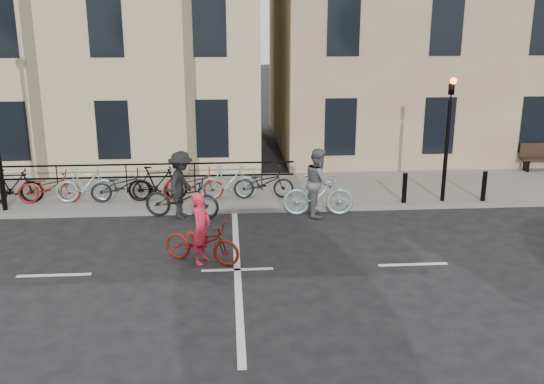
{
  "coord_description": "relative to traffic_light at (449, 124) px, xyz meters",
  "views": [
    {
      "loc": [
        -0.16,
        -12.49,
        5.43
      ],
      "look_at": [
        0.95,
        2.38,
        1.1
      ],
      "focal_mm": 40.0,
      "sensor_mm": 36.0,
      "label": 1
    }
  ],
  "objects": [
    {
      "name": "cyclist_dark",
      "position": [
        -7.66,
        -0.56,
        -1.71
      ],
      "size": [
        2.25,
        1.36,
        1.9
      ],
      "rotation": [
        0.0,
        0.0,
        1.32
      ],
      "color": "black",
      "rests_on": "ground"
    },
    {
      "name": "building_west",
      "position": [
        -15.2,
        8.66,
        2.7
      ],
      "size": [
        20.0,
        10.0,
        10.0
      ],
      "primitive_type": "cube",
      "color": "#C9BA88",
      "rests_on": "sidewalk"
    },
    {
      "name": "traffic_light",
      "position": [
        0.0,
        0.0,
        0.0
      ],
      "size": [
        0.18,
        0.3,
        3.9
      ],
      "color": "black",
      "rests_on": "sidewalk"
    },
    {
      "name": "bollard_west",
      "position": [
        1.2,
        -0.09,
        -1.85
      ],
      "size": [
        0.14,
        0.14,
        0.9
      ],
      "primitive_type": "cylinder",
      "color": "black",
      "rests_on": "sidewalk"
    },
    {
      "name": "parked_bikes",
      "position": [
        -9.5,
        0.7,
        -1.81
      ],
      "size": [
        10.4,
        1.23,
        1.05
      ],
      "color": "black",
      "rests_on": "sidewalk"
    },
    {
      "name": "cyclist_pink",
      "position": [
        -6.99,
        -3.83,
        -1.88
      ],
      "size": [
        1.96,
        1.35,
        1.66
      ],
      "rotation": [
        0.0,
        0.0,
        1.15
      ],
      "color": "maroon",
      "rests_on": "ground"
    },
    {
      "name": "ground",
      "position": [
        -6.2,
        -4.34,
        -2.45
      ],
      "size": [
        120.0,
        120.0,
        0.0
      ],
      "primitive_type": "plane",
      "color": "black",
      "rests_on": "ground"
    },
    {
      "name": "bench",
      "position": [
        4.8,
        3.39,
        -1.78
      ],
      "size": [
        1.6,
        0.41,
        0.97
      ],
      "color": "black",
      "rests_on": "sidewalk"
    },
    {
      "name": "bollard_east",
      "position": [
        -1.2,
        -0.09,
        -1.85
      ],
      "size": [
        0.14,
        0.14,
        0.9
      ],
      "primitive_type": "cylinder",
      "color": "black",
      "rests_on": "sidewalk"
    },
    {
      "name": "sidewalk",
      "position": [
        -10.2,
        1.66,
        -2.38
      ],
      "size": [
        46.0,
        4.0,
        0.15
      ],
      "primitive_type": "cube",
      "color": "slate",
      "rests_on": "ground"
    },
    {
      "name": "cyclist_grey",
      "position": [
        -3.83,
        -0.61,
        -1.67
      ],
      "size": [
        2.02,
        0.98,
        1.93
      ],
      "rotation": [
        0.0,
        0.0,
        1.51
      ],
      "color": "#8DB6B9",
      "rests_on": "ground"
    }
  ]
}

